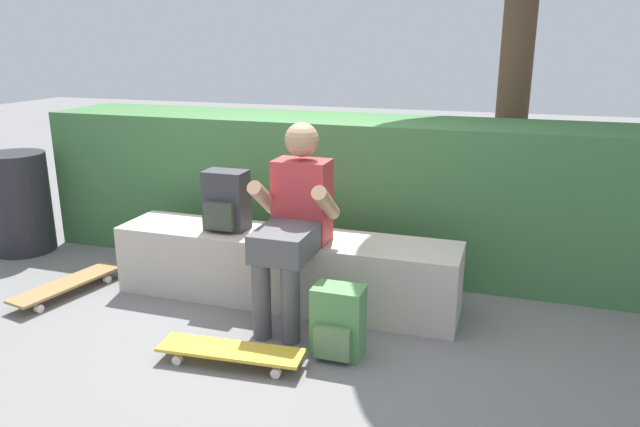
# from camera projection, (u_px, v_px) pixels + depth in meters

# --- Properties ---
(ground_plane) EXTENTS (24.00, 24.00, 0.00)m
(ground_plane) POSITION_uv_depth(u_px,v_px,m) (264.00, 323.00, 3.71)
(ground_plane) COLOR slate
(bench_main) EXTENTS (2.30, 0.47, 0.47)m
(bench_main) POSITION_uv_depth(u_px,v_px,m) (284.00, 268.00, 3.97)
(bench_main) COLOR #B9AEA0
(bench_main) RESTS_ON ground
(person_skater) EXTENTS (0.49, 0.62, 1.22)m
(person_skater) POSITION_uv_depth(u_px,v_px,m) (294.00, 217.00, 3.61)
(person_skater) COLOR #B73338
(person_skater) RESTS_ON ground
(skateboard_near_person) EXTENTS (0.81, 0.26, 0.09)m
(skateboard_near_person) POSITION_uv_depth(u_px,v_px,m) (231.00, 351.00, 3.22)
(skateboard_near_person) COLOR gold
(skateboard_near_person) RESTS_ON ground
(skateboard_beside_bench) EXTENTS (0.35, 0.82, 0.09)m
(skateboard_beside_bench) POSITION_uv_depth(u_px,v_px,m) (67.00, 284.00, 4.10)
(skateboard_beside_bench) COLOR olive
(skateboard_beside_bench) RESTS_ON ground
(backpack_on_bench) EXTENTS (0.28, 0.23, 0.40)m
(backpack_on_bench) POSITION_uv_depth(u_px,v_px,m) (226.00, 201.00, 3.97)
(backpack_on_bench) COLOR #333338
(backpack_on_bench) RESTS_ON bench_main
(backpack_on_ground) EXTENTS (0.28, 0.23, 0.40)m
(backpack_on_ground) POSITION_uv_depth(u_px,v_px,m) (338.00, 323.00, 3.29)
(backpack_on_ground) COLOR #51894C
(backpack_on_ground) RESTS_ON ground
(hedge_row) EXTENTS (5.46, 0.78, 1.12)m
(hedge_row) POSITION_uv_depth(u_px,v_px,m) (384.00, 193.00, 4.57)
(hedge_row) COLOR #3D6B3B
(hedge_row) RESTS_ON ground
(trash_bin) EXTENTS (0.49, 0.49, 0.82)m
(trash_bin) POSITION_uv_depth(u_px,v_px,m) (19.00, 203.00, 4.88)
(trash_bin) COLOR #232328
(trash_bin) RESTS_ON ground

